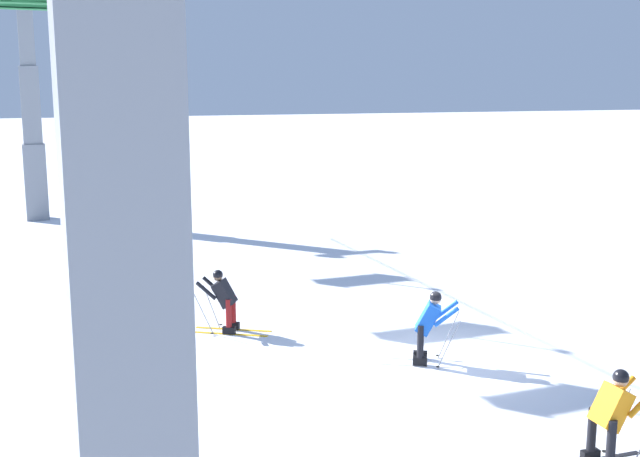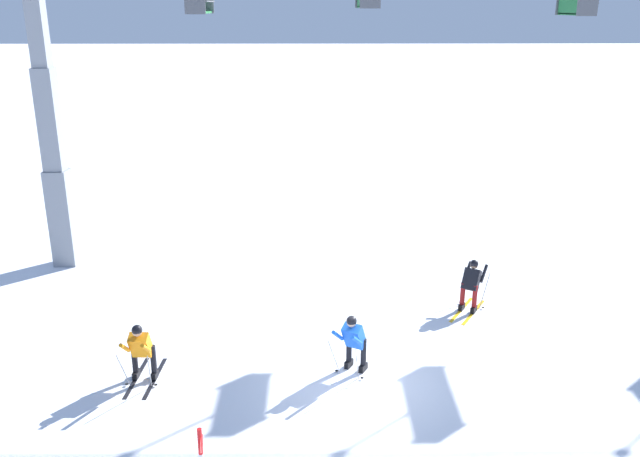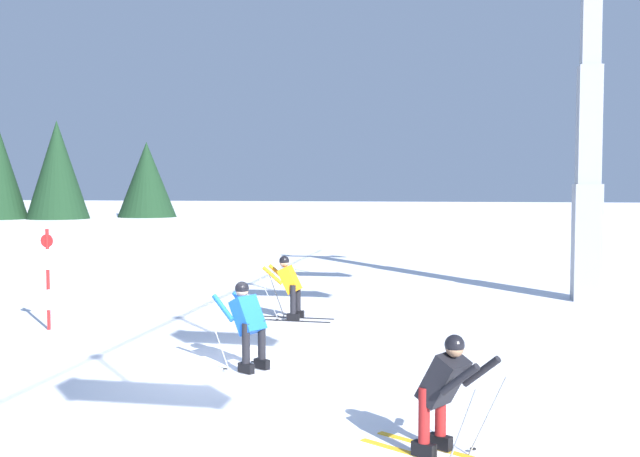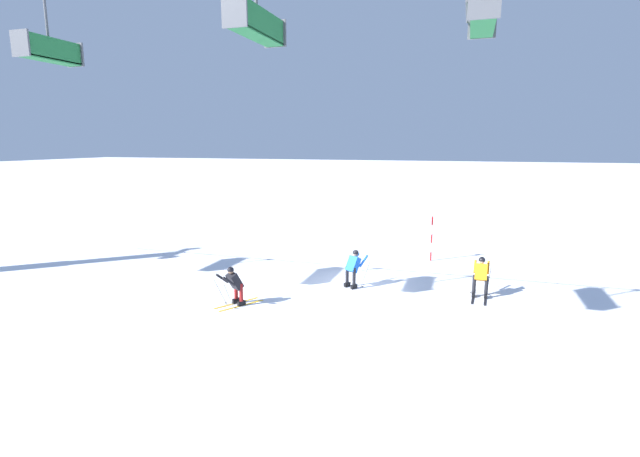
{
  "view_description": "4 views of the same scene",
  "coord_description": "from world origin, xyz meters",
  "px_view_note": "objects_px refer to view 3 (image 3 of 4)",
  "views": [
    {
      "loc": [
        -13.06,
        7.49,
        5.4
      ],
      "look_at": [
        -0.7,
        2.72,
        2.96
      ],
      "focal_mm": 43.46,
      "sensor_mm": 36.0,
      "label": 1
    },
    {
      "loc": [
        -1.09,
        -13.03,
        7.99
      ],
      "look_at": [
        -0.94,
        2.47,
        2.71
      ],
      "focal_mm": 37.25,
      "sensor_mm": 36.0,
      "label": 2
    },
    {
      "loc": [
        11.49,
        3.63,
        3.05
      ],
      "look_at": [
        -0.88,
        1.34,
        2.33
      ],
      "focal_mm": 41.61,
      "sensor_mm": 36.0,
      "label": 3
    },
    {
      "loc": [
        -4.23,
        17.01,
        5.54
      ],
      "look_at": [
        0.8,
        1.35,
        2.47
      ],
      "focal_mm": 25.78,
      "sensor_mm": 36.0,
      "label": 4
    }
  ],
  "objects_px": {
    "skier_carving_main": "(247,320)",
    "trail_marker_pole": "(48,276)",
    "skier_distant_uphill": "(444,387)",
    "skier_distant_downhill": "(289,283)",
    "lift_tower_near": "(589,144)"
  },
  "relations": [
    {
      "from": "skier_carving_main",
      "to": "lift_tower_near",
      "type": "bearing_deg",
      "value": 142.56
    },
    {
      "from": "skier_carving_main",
      "to": "trail_marker_pole",
      "type": "bearing_deg",
      "value": -116.62
    },
    {
      "from": "skier_distant_uphill",
      "to": "skier_distant_downhill",
      "type": "bearing_deg",
      "value": -155.88
    },
    {
      "from": "skier_carving_main",
      "to": "trail_marker_pole",
      "type": "xyz_separation_m",
      "value": [
        -2.56,
        -5.1,
        0.32
      ]
    },
    {
      "from": "skier_carving_main",
      "to": "skier_distant_downhill",
      "type": "height_order",
      "value": "skier_carving_main"
    },
    {
      "from": "trail_marker_pole",
      "to": "skier_distant_uphill",
      "type": "bearing_deg",
      "value": 54.58
    },
    {
      "from": "skier_distant_uphill",
      "to": "skier_distant_downhill",
      "type": "height_order",
      "value": "skier_distant_downhill"
    },
    {
      "from": "lift_tower_near",
      "to": "skier_carving_main",
      "type": "bearing_deg",
      "value": -37.44
    },
    {
      "from": "skier_distant_uphill",
      "to": "skier_carving_main",
      "type": "bearing_deg",
      "value": -136.14
    },
    {
      "from": "skier_carving_main",
      "to": "skier_distant_uphill",
      "type": "height_order",
      "value": "skier_carving_main"
    },
    {
      "from": "skier_carving_main",
      "to": "skier_distant_downhill",
      "type": "xyz_separation_m",
      "value": [
        -4.69,
        -0.36,
        -0.01
      ]
    },
    {
      "from": "trail_marker_pole",
      "to": "skier_distant_downhill",
      "type": "distance_m",
      "value": 5.21
    },
    {
      "from": "skier_distant_uphill",
      "to": "trail_marker_pole",
      "type": "bearing_deg",
      "value": -125.42
    },
    {
      "from": "trail_marker_pole",
      "to": "lift_tower_near",
      "type": "bearing_deg",
      "value": 117.92
    },
    {
      "from": "lift_tower_near",
      "to": "trail_marker_pole",
      "type": "height_order",
      "value": "lift_tower_near"
    }
  ]
}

